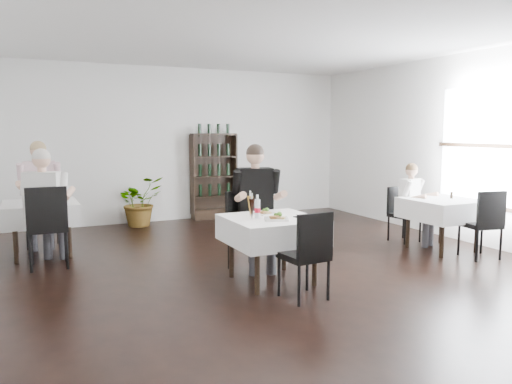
% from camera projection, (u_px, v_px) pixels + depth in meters
% --- Properties ---
extents(room_shell, '(9.00, 9.00, 9.00)m').
position_uv_depth(room_shell, '(295.00, 154.00, 5.86)').
color(room_shell, black).
rests_on(room_shell, ground).
extents(window_right, '(0.06, 2.30, 1.85)m').
position_uv_depth(window_right, '(500.00, 149.00, 7.34)').
color(window_right, white).
rests_on(window_right, room_shell).
extents(wine_shelf, '(0.90, 0.28, 1.75)m').
position_uv_depth(wine_shelf, '(214.00, 177.00, 10.06)').
color(wine_shelf, black).
rests_on(wine_shelf, ground).
extents(main_table, '(1.03, 1.03, 0.77)m').
position_uv_depth(main_table, '(272.00, 230.00, 5.84)').
color(main_table, black).
rests_on(main_table, ground).
extents(left_table, '(0.98, 0.98, 0.77)m').
position_uv_depth(left_table, '(41.00, 213.00, 7.06)').
color(left_table, black).
rests_on(left_table, ground).
extents(right_table, '(0.98, 0.98, 0.77)m').
position_uv_depth(right_table, '(443.00, 209.00, 7.39)').
color(right_table, black).
rests_on(right_table, ground).
extents(potted_tree, '(1.03, 0.96, 0.93)m').
position_uv_depth(potted_tree, '(140.00, 201.00, 9.29)').
color(potted_tree, '#25591E').
rests_on(potted_tree, ground).
extents(main_chair_far, '(0.60, 0.60, 1.00)m').
position_uv_depth(main_chair_far, '(246.00, 224.00, 6.45)').
color(main_chair_far, black).
rests_on(main_chair_far, ground).
extents(main_chair_near, '(0.47, 0.47, 0.95)m').
position_uv_depth(main_chair_near, '(308.00, 250.00, 5.19)').
color(main_chair_near, black).
rests_on(main_chair_near, ground).
extents(left_chair_far, '(0.51, 0.51, 0.91)m').
position_uv_depth(left_chair_far, '(43.00, 212.00, 7.69)').
color(left_chair_far, black).
rests_on(left_chair_far, ground).
extents(left_chair_near, '(0.51, 0.52, 1.08)m').
position_uv_depth(left_chair_near, '(47.00, 222.00, 6.39)').
color(left_chair_near, black).
rests_on(left_chair_near, ground).
extents(right_chair_far, '(0.44, 0.44, 0.87)m').
position_uv_depth(right_chair_far, '(401.00, 210.00, 8.05)').
color(right_chair_far, black).
rests_on(right_chair_far, ground).
extents(right_chair_near, '(0.51, 0.52, 0.97)m').
position_uv_depth(right_chair_near, '(485.00, 220.00, 6.88)').
color(right_chair_near, black).
rests_on(right_chair_near, ground).
extents(diner_main, '(0.66, 0.69, 1.61)m').
position_uv_depth(diner_main, '(257.00, 197.00, 6.38)').
color(diner_main, '#3F4047').
rests_on(diner_main, ground).
extents(diner_left_far, '(0.64, 0.65, 1.62)m').
position_uv_depth(diner_left_far, '(40.00, 186.00, 7.60)').
color(diner_left_far, '#3F4047').
rests_on(diner_left_far, ground).
extents(diner_left_near, '(0.68, 0.72, 1.55)m').
position_uv_depth(diner_left_near, '(45.00, 198.00, 6.53)').
color(diner_left_near, '#3F4047').
rests_on(diner_left_near, ground).
extents(diner_right_far, '(0.55, 0.59, 1.28)m').
position_uv_depth(diner_right_far, '(414.00, 197.00, 7.77)').
color(diner_right_far, '#3F4047').
rests_on(diner_right_far, ground).
extents(plate_far, '(0.28, 0.28, 0.07)m').
position_uv_depth(plate_far, '(265.00, 213.00, 6.04)').
color(plate_far, white).
rests_on(plate_far, main_table).
extents(plate_near, '(0.35, 0.35, 0.08)m').
position_uv_depth(plate_near, '(277.00, 218.00, 5.67)').
color(plate_near, white).
rests_on(plate_near, main_table).
extents(pilsner_dark, '(0.07, 0.07, 0.31)m').
position_uv_depth(pilsner_dark, '(252.00, 209.00, 5.63)').
color(pilsner_dark, black).
rests_on(pilsner_dark, main_table).
extents(pilsner_lager, '(0.07, 0.07, 0.32)m').
position_uv_depth(pilsner_lager, '(250.00, 207.00, 5.79)').
color(pilsner_lager, '#B3802E').
rests_on(pilsner_lager, main_table).
extents(coke_bottle, '(0.07, 0.07, 0.27)m').
position_uv_depth(coke_bottle, '(257.00, 209.00, 5.75)').
color(coke_bottle, silver).
rests_on(coke_bottle, main_table).
extents(napkin_cutlery, '(0.23, 0.22, 0.02)m').
position_uv_depth(napkin_cutlery, '(304.00, 217.00, 5.83)').
color(napkin_cutlery, black).
rests_on(napkin_cutlery, main_table).
extents(pepper_mill, '(0.05, 0.05, 0.10)m').
position_uv_depth(pepper_mill, '(451.00, 195.00, 7.43)').
color(pepper_mill, black).
rests_on(pepper_mill, right_table).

